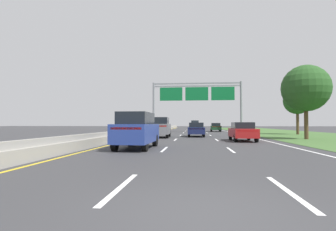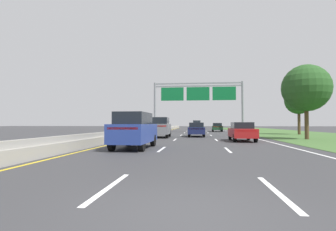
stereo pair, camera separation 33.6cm
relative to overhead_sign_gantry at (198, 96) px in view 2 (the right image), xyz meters
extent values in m
plane|color=#333335|center=(-0.30, -5.13, -6.08)|extent=(220.00, 220.00, 0.00)
cube|color=white|center=(-2.15, -38.63, -6.07)|extent=(0.14, 3.00, 0.01)
cube|color=white|center=(-2.15, -29.63, -6.07)|extent=(0.14, 3.00, 0.01)
cube|color=white|center=(-2.15, -20.63, -6.07)|extent=(0.14, 3.00, 0.01)
cube|color=white|center=(-2.15, -11.63, -6.07)|extent=(0.14, 3.00, 0.01)
cube|color=white|center=(-2.15, -2.63, -6.07)|extent=(0.14, 3.00, 0.01)
cube|color=white|center=(-2.15, 6.37, -6.07)|extent=(0.14, 3.00, 0.01)
cube|color=white|center=(-2.15, 15.37, -6.07)|extent=(0.14, 3.00, 0.01)
cube|color=white|center=(-2.15, 24.37, -6.07)|extent=(0.14, 3.00, 0.01)
cube|color=white|center=(-2.15, 33.37, -6.07)|extent=(0.14, 3.00, 0.01)
cube|color=white|center=(-2.15, 42.37, -6.07)|extent=(0.14, 3.00, 0.01)
cube|color=white|center=(1.55, -38.63, -6.07)|extent=(0.14, 3.00, 0.01)
cube|color=white|center=(1.55, -29.63, -6.07)|extent=(0.14, 3.00, 0.01)
cube|color=white|center=(1.55, -20.63, -6.07)|extent=(0.14, 3.00, 0.01)
cube|color=white|center=(1.55, -11.63, -6.07)|extent=(0.14, 3.00, 0.01)
cube|color=white|center=(1.55, -2.63, -6.07)|extent=(0.14, 3.00, 0.01)
cube|color=white|center=(1.55, 6.37, -6.07)|extent=(0.14, 3.00, 0.01)
cube|color=white|center=(1.55, 15.37, -6.07)|extent=(0.14, 3.00, 0.01)
cube|color=white|center=(1.55, 24.37, -6.07)|extent=(0.14, 3.00, 0.01)
cube|color=white|center=(1.55, 33.37, -6.07)|extent=(0.14, 3.00, 0.01)
cube|color=white|center=(1.55, 42.37, -6.07)|extent=(0.14, 3.00, 0.01)
cube|color=white|center=(5.60, -5.13, -6.07)|extent=(0.16, 106.00, 0.01)
cube|color=gold|center=(-6.20, -5.13, -6.07)|extent=(0.16, 106.00, 0.01)
cube|color=#3D602D|center=(13.65, -5.13, -6.07)|extent=(14.00, 110.00, 0.02)
cube|color=#99968E|center=(-6.90, -5.13, -5.80)|extent=(0.60, 110.00, 0.55)
cube|color=#99968E|center=(-6.90, -5.13, -5.38)|extent=(0.25, 110.00, 0.30)
cylinder|color=gray|center=(-7.35, 0.08, -1.83)|extent=(0.36, 0.36, 8.50)
cylinder|color=gray|center=(7.35, 0.08, -1.83)|extent=(0.36, 0.36, 8.50)
cube|color=gray|center=(0.00, 0.08, 2.20)|extent=(14.70, 0.24, 0.20)
cube|color=gray|center=(0.00, 0.08, 1.75)|extent=(14.70, 0.24, 0.20)
cube|color=#0C602D|center=(-4.33, -0.10, 0.40)|extent=(3.83, 0.12, 2.24)
cube|color=#0C602D|center=(0.00, -0.10, 0.40)|extent=(3.83, 0.12, 2.24)
cube|color=#0C602D|center=(4.33, -0.10, 0.40)|extent=(3.83, 0.12, 2.24)
cube|color=silver|center=(-0.25, 17.48, -5.16)|extent=(2.05, 5.42, 1.00)
cube|color=black|center=(-0.25, 18.33, -4.27)|extent=(1.74, 1.91, 0.78)
cube|color=#B21414|center=(-0.28, 14.82, -4.86)|extent=(1.68, 0.09, 0.12)
cube|color=silver|center=(-0.27, 15.75, -4.56)|extent=(2.02, 1.96, 0.20)
cylinder|color=black|center=(-1.09, 19.32, -5.66)|extent=(0.31, 0.84, 0.84)
cylinder|color=black|center=(0.61, 19.30, -5.66)|extent=(0.31, 0.84, 0.84)
cylinder|color=black|center=(-1.12, 15.65, -5.66)|extent=(0.31, 0.84, 0.84)
cylinder|color=black|center=(0.58, 15.63, -5.66)|extent=(0.31, 0.84, 0.84)
cube|color=#161E47|center=(-0.23, -14.75, -5.39)|extent=(1.84, 4.41, 0.72)
cube|color=black|center=(-0.23, -14.80, -4.77)|extent=(1.57, 2.31, 0.52)
cube|color=#B21414|center=(-0.22, -16.91, -5.17)|extent=(1.53, 0.09, 0.12)
cylinder|color=black|center=(-1.04, -13.26, -5.75)|extent=(0.22, 0.66, 0.66)
cylinder|color=black|center=(0.56, -13.25, -5.75)|extent=(0.22, 0.66, 0.66)
cylinder|color=black|center=(-1.02, -16.25, -5.75)|extent=(0.22, 0.66, 0.66)
cylinder|color=black|center=(0.58, -16.24, -5.75)|extent=(0.22, 0.66, 0.66)
cube|color=#193D23|center=(3.48, 4.39, -5.39)|extent=(1.94, 4.45, 0.72)
cube|color=black|center=(3.48, 4.34, -4.77)|extent=(1.63, 2.34, 0.52)
cube|color=#B21414|center=(3.42, 2.23, -5.17)|extent=(1.53, 0.12, 0.12)
cylinder|color=black|center=(2.72, 5.91, -5.75)|extent=(0.24, 0.67, 0.66)
cylinder|color=black|center=(4.32, 5.86, -5.75)|extent=(0.24, 0.67, 0.66)
cylinder|color=black|center=(2.64, 2.92, -5.75)|extent=(0.24, 0.67, 0.66)
cylinder|color=black|center=(4.24, 2.87, -5.75)|extent=(0.24, 0.67, 0.66)
cube|color=slate|center=(-3.99, -16.89, -5.17)|extent=(2.03, 4.75, 1.05)
cube|color=black|center=(-3.99, -17.04, -4.31)|extent=(1.72, 3.04, 0.68)
cube|color=#B21414|center=(-3.93, -19.20, -4.86)|extent=(1.60, 0.12, 0.12)
cylinder|color=black|center=(-4.86, -15.32, -5.70)|extent=(0.28, 0.77, 0.76)
cylinder|color=black|center=(-3.22, -15.27, -5.70)|extent=(0.28, 0.77, 0.76)
cylinder|color=black|center=(-4.77, -18.51, -5.70)|extent=(0.28, 0.77, 0.76)
cylinder|color=black|center=(-3.13, -18.47, -5.70)|extent=(0.28, 0.77, 0.76)
cube|color=maroon|center=(3.58, -21.92, -5.39)|extent=(1.83, 4.40, 0.72)
cube|color=black|center=(3.58, -21.97, -4.77)|extent=(1.57, 2.30, 0.52)
cube|color=#B21414|center=(3.58, -24.08, -5.17)|extent=(1.53, 0.08, 0.12)
cylinder|color=black|center=(2.78, -20.42, -5.75)|extent=(0.22, 0.66, 0.66)
cylinder|color=black|center=(4.38, -20.43, -5.75)|extent=(0.22, 0.66, 0.66)
cylinder|color=black|center=(2.78, -23.42, -5.75)|extent=(0.22, 0.66, 0.66)
cylinder|color=black|center=(4.38, -23.42, -5.75)|extent=(0.22, 0.66, 0.66)
cube|color=navy|center=(-3.82, -29.31, -5.17)|extent=(2.00, 4.74, 1.05)
cube|color=black|center=(-3.82, -29.46, -4.31)|extent=(1.70, 3.03, 0.68)
cube|color=#B21414|center=(-3.87, -31.62, -4.86)|extent=(1.60, 0.11, 0.12)
cylinder|color=black|center=(-4.61, -27.69, -5.70)|extent=(0.28, 0.77, 0.76)
cylinder|color=black|center=(-2.97, -27.73, -5.70)|extent=(0.28, 0.77, 0.76)
cylinder|color=black|center=(-4.67, -30.89, -5.70)|extent=(0.28, 0.77, 0.76)
cylinder|color=black|center=(-3.03, -30.92, -5.70)|extent=(0.28, 0.77, 0.76)
cylinder|color=#4C3823|center=(9.91, -18.97, -4.57)|extent=(0.36, 0.36, 3.02)
sphere|color=#234C1E|center=(9.91, -18.97, -1.32)|extent=(4.35, 4.35, 4.35)
cylinder|color=#4C3823|center=(13.33, -7.81, -4.54)|extent=(0.36, 0.36, 3.09)
sphere|color=#234C1E|center=(13.33, -7.81, -1.55)|extent=(3.61, 3.61, 3.61)
camera|label=1|loc=(-0.47, -44.58, -4.61)|focal=28.19mm
camera|label=2|loc=(-0.13, -44.55, -4.61)|focal=28.19mm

